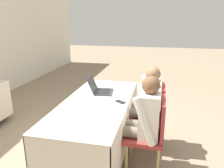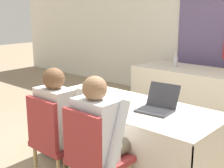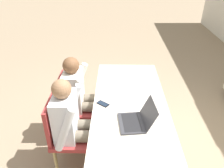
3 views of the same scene
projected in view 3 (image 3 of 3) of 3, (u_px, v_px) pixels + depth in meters
The scene contains 9 objects.
ground_plane at pixel (128, 147), 2.90m from camera, with size 24.00×24.00×0.00m, color gray.
conference_table_near at pixel (130, 114), 2.61m from camera, with size 1.97×0.84×0.73m.
laptop at pixel (136, 120), 2.20m from camera, with size 0.36×0.38×0.24m.
cell_phone at pixel (103, 104), 2.50m from camera, with size 0.14×0.16×0.01m.
paper_beside_laptop at pixel (113, 74), 3.12m from camera, with size 0.26×0.33×0.00m.
chair_near_left at pixel (73, 104), 2.88m from camera, with size 0.44×0.44×0.91m.
chair_near_right at pixel (65, 132), 2.43m from camera, with size 0.44×0.44×0.91m.
person_checkered_shirt at pixel (80, 94), 2.79m from camera, with size 0.50×0.52×1.17m.
person_white_shirt at pixel (73, 121), 2.35m from camera, with size 0.50×0.52×1.17m.
Camera 3 is at (2.05, -0.17, 2.22)m, focal length 35.00 mm.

